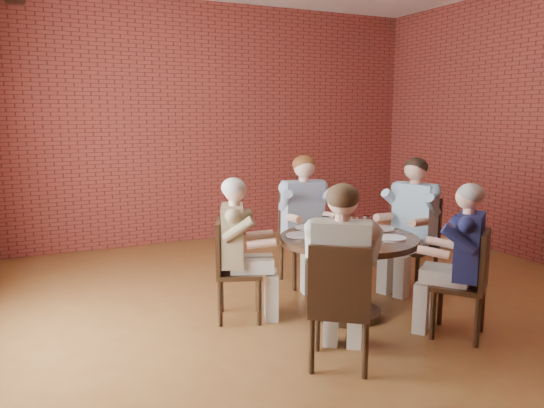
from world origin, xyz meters
name	(u,v)px	position (x,y,z in m)	size (l,w,h in m)	color
floor	(336,318)	(0.00, 0.00, 0.00)	(7.00, 7.00, 0.00)	brown
wall_back	(210,123)	(0.00, 3.50, 1.70)	(7.00, 7.00, 0.00)	maroon
dining_table	(348,260)	(0.11, 0.00, 0.53)	(1.23, 1.23, 0.75)	#332011
chair_a	(415,239)	(1.24, 0.43, 0.52)	(0.58, 0.58, 0.97)	#332011
diner_a	(411,224)	(1.15, 0.40, 0.69)	(0.56, 0.69, 1.39)	teal
chair_b	(302,235)	(0.23, 1.11, 0.52)	(0.50, 0.50, 0.97)	#332011
diner_b	(305,221)	(0.22, 1.02, 0.70)	(0.56, 0.69, 1.39)	#808DA3
chair_c	(230,266)	(-0.88, 0.39, 0.50)	(0.52, 0.52, 0.91)	#332011
diner_c	(239,250)	(-0.80, 0.36, 0.64)	(0.50, 0.61, 1.28)	brown
chair_d	(340,302)	(-0.51, -0.85, 0.51)	(0.61, 0.61, 0.95)	#332011
diner_d	(341,276)	(-0.46, -0.78, 0.68)	(0.54, 0.66, 1.35)	#C1A298
chair_e	(470,280)	(0.75, -0.82, 0.50)	(0.56, 0.56, 0.91)	#332011
diner_e	(461,261)	(0.70, -0.76, 0.64)	(0.50, 0.61, 1.28)	#171A42
plate_a	(380,228)	(0.56, 0.13, 0.76)	(0.26, 0.26, 0.01)	white
plate_b	(309,228)	(-0.05, 0.45, 0.76)	(0.26, 0.26, 0.01)	white
plate_c	(300,235)	(-0.28, 0.19, 0.76)	(0.26, 0.26, 0.01)	white
plate_d	(391,238)	(0.40, -0.24, 0.76)	(0.26, 0.26, 0.01)	white
glass_a	(367,223)	(0.40, 0.13, 0.82)	(0.07, 0.07, 0.14)	white
glass_b	(354,224)	(0.28, 0.17, 0.82)	(0.07, 0.07, 0.14)	white
glass_c	(326,224)	(0.03, 0.27, 0.82)	(0.07, 0.07, 0.14)	white
glass_d	(331,229)	(-0.05, 0.04, 0.82)	(0.07, 0.07, 0.14)	white
glass_e	(341,234)	(-0.07, -0.15, 0.82)	(0.07, 0.07, 0.14)	white
glass_f	(369,237)	(0.08, -0.35, 0.82)	(0.07, 0.07, 0.14)	white
glass_g	(365,231)	(0.18, -0.15, 0.82)	(0.07, 0.07, 0.14)	white
smartphone	(395,236)	(0.48, -0.19, 0.75)	(0.07, 0.14, 0.01)	black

